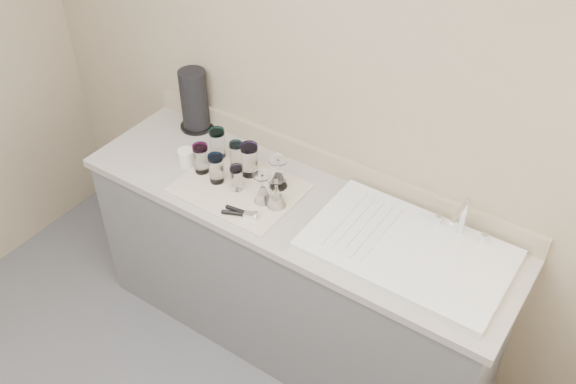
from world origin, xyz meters
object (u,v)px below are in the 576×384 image
Objects in this scene: sink_unit at (408,249)px; goblet_front_left at (263,192)px; goblet_back_left at (278,177)px; white_mug at (186,157)px; can_opener at (241,213)px; tumbler_purple at (249,160)px; tumbler_cyan at (236,154)px; tumbler_magenta at (201,158)px; goblet_front_right at (276,196)px; paper_towel_roll at (194,101)px; tumbler_lavender at (237,178)px; tumbler_teal at (218,143)px; tumbler_blue at (216,168)px.

sink_unit reaches higher than goblet_front_left.
white_mug is at bearing -167.78° from goblet_back_left.
sink_unit is 5.19× the size of can_opener.
goblet_front_left is at bearing -173.82° from sink_unit.
tumbler_cyan is at bearing 167.82° from tumbler_purple.
can_opener is at bearing -61.35° from tumbler_purple.
tumbler_cyan is 0.83× the size of goblet_back_left.
tumbler_cyan is 0.17m from tumbler_magenta.
goblet_front_right is 0.76m from paper_towel_roll.
goblet_front_right is at bearing 8.02° from goblet_front_left.
tumbler_magenta is 0.92× the size of can_opener.
tumbler_magenta is 0.22m from tumbler_lavender.
paper_towel_roll is (-0.49, 0.29, 0.09)m from tumbler_lavender.
paper_towel_roll reaches higher than goblet_front_right.
tumbler_lavender is at bearing -51.70° from tumbler_cyan.
white_mug is (-0.11, 0.01, -0.04)m from tumbler_magenta.
tumbler_lavender is 0.77× the size of can_opener.
tumbler_teal is 1.28× the size of white_mug.
sink_unit is 0.94m from tumbler_blue.
tumbler_cyan is 0.36m from can_opener.
goblet_front_right is (0.07, -0.11, 0.00)m from goblet_back_left.
goblet_back_left is 0.13m from goblet_front_right.
can_opener is at bearing -23.14° from tumbler_magenta.
tumbler_magenta reaches higher than white_mug.
tumbler_lavender is at bearing -30.78° from paper_towel_roll.
tumbler_purple is at bearing -7.19° from tumbler_teal.
goblet_back_left is (-0.68, 0.05, 0.04)m from sink_unit.
tumbler_purple reaches higher than tumbler_teal.
goblet_front_right reaches higher than tumbler_magenta.
goblet_back_left reaches higher than tumbler_teal.
sink_unit is 2.54× the size of paper_towel_roll.
tumbler_blue is at bearing 151.65° from can_opener.
goblet_front_left reaches higher than tumbler_cyan.
tumbler_teal is 0.92× the size of tumbler_purple.
goblet_back_left is (0.26, 0.13, -0.02)m from tumbler_blue.
tumbler_blue is 0.93× the size of goblet_back_left.
white_mug reaches higher than can_opener.
tumbler_teal is 0.37m from goblet_back_left.
tumbler_purple is 0.33m from white_mug.
tumbler_lavender is 0.38× the size of paper_towel_roll.
goblet_front_left is (0.37, -0.15, -0.03)m from tumbler_teal.
tumbler_teal is at bearing 175.88° from sink_unit.
goblet_back_left is at bearing 12.22° from white_mug.
tumbler_cyan is 0.81× the size of goblet_front_right.
tumbler_magenta is at bearing -45.92° from paper_towel_roll.
white_mug is at bearing -177.43° from sink_unit.
goblet_back_left is 0.66m from paper_towel_roll.
paper_towel_roll is (-0.61, 0.42, 0.14)m from can_opener.
goblet_front_left is (0.15, -0.00, -0.01)m from tumbler_lavender.
paper_towel_roll is (-0.70, 0.28, 0.10)m from goblet_front_right.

